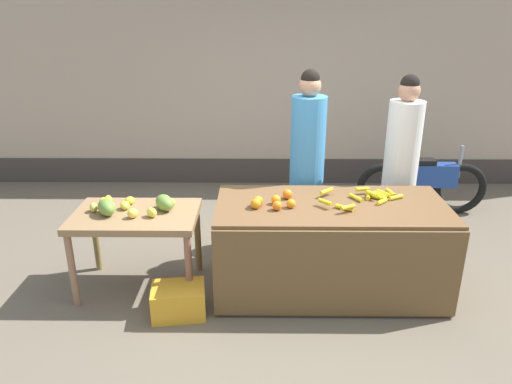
% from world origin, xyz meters
% --- Properties ---
extents(ground_plane, '(24.00, 24.00, 0.00)m').
position_xyz_m(ground_plane, '(0.00, 0.00, 0.00)').
color(ground_plane, '#665B4C').
extents(market_wall_back, '(9.82, 0.23, 2.86)m').
position_xyz_m(market_wall_back, '(0.00, 2.92, 1.40)').
color(market_wall_back, tan).
rests_on(market_wall_back, ground).
extents(fruit_stall_counter, '(2.00, 0.94, 0.83)m').
position_xyz_m(fruit_stall_counter, '(0.31, -0.01, 0.42)').
color(fruit_stall_counter, brown).
rests_on(fruit_stall_counter, ground).
extents(side_table_wooden, '(1.09, 0.71, 0.74)m').
position_xyz_m(side_table_wooden, '(-1.40, 0.00, 0.65)').
color(side_table_wooden, olive).
rests_on(side_table_wooden, ground).
extents(banana_bunch_pile, '(0.78, 0.53, 0.07)m').
position_xyz_m(banana_bunch_pile, '(0.63, 0.10, 0.86)').
color(banana_bunch_pile, yellow).
rests_on(banana_bunch_pile, fruit_stall_counter).
extents(orange_pile, '(0.38, 0.34, 0.09)m').
position_xyz_m(orange_pile, '(-0.20, -0.04, 0.88)').
color(orange_pile, orange).
rests_on(orange_pile, fruit_stall_counter).
extents(mango_papaya_pile, '(0.78, 0.44, 0.14)m').
position_xyz_m(mango_papaya_pile, '(-1.43, 0.03, 0.80)').
color(mango_papaya_pile, yellow).
rests_on(mango_papaya_pile, side_table_wooden).
extents(vendor_woman_blue_shirt, '(0.34, 0.34, 1.89)m').
position_xyz_m(vendor_woman_blue_shirt, '(0.16, 0.71, 0.96)').
color(vendor_woman_blue_shirt, '#33333D').
rests_on(vendor_woman_blue_shirt, ground).
extents(vendor_woman_white_shirt, '(0.34, 0.34, 1.84)m').
position_xyz_m(vendor_woman_white_shirt, '(1.10, 0.77, 0.93)').
color(vendor_woman_white_shirt, '#33333D').
rests_on(vendor_woman_white_shirt, ground).
extents(parked_motorcycle, '(1.60, 0.18, 0.88)m').
position_xyz_m(parked_motorcycle, '(1.68, 1.72, 0.40)').
color(parked_motorcycle, black).
rests_on(parked_motorcycle, ground).
extents(produce_crate, '(0.48, 0.38, 0.26)m').
position_xyz_m(produce_crate, '(-0.99, -0.43, 0.13)').
color(produce_crate, gold).
rests_on(produce_crate, ground).
extents(produce_sack, '(0.36, 0.30, 0.46)m').
position_xyz_m(produce_sack, '(-0.61, 0.74, 0.23)').
color(produce_sack, tan).
rests_on(produce_sack, ground).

